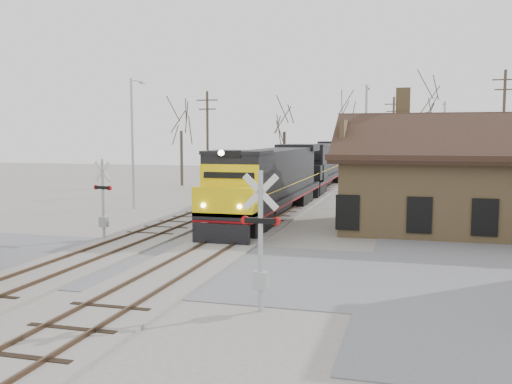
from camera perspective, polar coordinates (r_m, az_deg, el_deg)
ground at (r=23.09m, az=-6.96°, el=-7.35°), size 140.00×140.00×0.00m
road at (r=23.09m, az=-6.96°, el=-7.32°), size 60.00×9.00×0.03m
track_main at (r=37.17m, az=1.82°, el=-2.22°), size 3.40×90.00×0.24m
track_siding at (r=38.45m, az=-4.72°, el=-1.97°), size 3.40×90.00×0.24m
depot at (r=33.10m, az=21.17°, el=0.49°), size 15.20×9.31×7.90m
locomotive_lead at (r=35.66m, az=1.34°, el=1.13°), size 3.01×20.14×4.47m
locomotive_trailing at (r=55.65m, az=6.42°, el=2.75°), size 3.01×20.14×4.23m
crossbuck_near at (r=16.77m, az=0.46°, el=-5.46°), size 1.19×0.31×4.18m
crossbuck_far at (r=29.19m, az=-15.04°, el=-0.99°), size 1.13×0.36×4.03m
streetlight_a at (r=41.14m, az=-12.17°, el=5.46°), size 0.25×2.04×9.13m
streetlight_b at (r=44.63m, az=10.93°, el=5.40°), size 0.25×2.04×8.98m
streetlight_c at (r=55.63m, az=18.25°, el=4.89°), size 0.25×2.04×8.28m
utility_pole_a at (r=51.74m, az=-4.87°, el=5.23°), size 2.00×0.24×9.11m
utility_pole_b at (r=66.00m, az=13.54°, el=5.34°), size 2.00×0.24×9.42m
utility_pole_c at (r=51.40m, az=23.47°, el=5.57°), size 2.00×0.24×10.51m
tree_a at (r=59.09m, az=-7.49°, el=6.97°), size 3.75×3.75×9.19m
tree_b at (r=59.90m, az=2.86°, el=6.90°), size 3.69×3.69×9.05m
tree_c at (r=66.60m, az=9.27°, el=7.63°), size 4.30×4.30×10.53m
tree_d at (r=59.98m, az=16.72°, el=8.84°), size 4.99×4.99×12.22m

